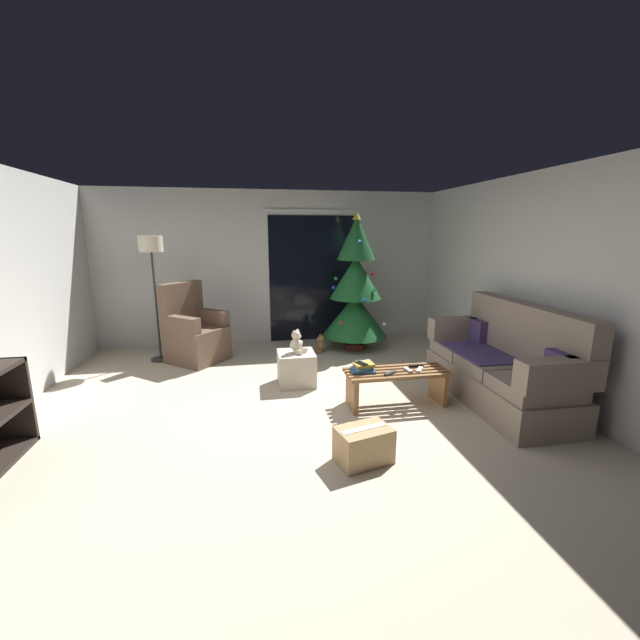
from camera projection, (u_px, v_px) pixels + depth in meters
ground_plane at (293, 419)px, 3.94m from camera, size 7.00×7.00×0.00m
wall_back at (272, 268)px, 6.61m from camera, size 5.72×0.12×2.50m
wall_right at (560, 288)px, 4.16m from camera, size 0.12×6.00×2.50m
patio_door_frame at (314, 276)px, 6.69m from camera, size 1.60×0.02×2.20m
patio_door_glass at (314, 279)px, 6.69m from camera, size 1.50×0.02×2.10m
couch at (503, 366)px, 4.31m from camera, size 0.81×1.95×1.08m
coffee_table at (396, 382)px, 4.22m from camera, size 1.10×0.40×0.39m
remote_graphite at (390, 373)px, 4.08m from camera, size 0.15×0.12×0.02m
remote_white at (420, 370)px, 4.19m from camera, size 0.13×0.15×0.02m
remote_black at (416, 366)px, 4.32m from camera, size 0.16×0.04×0.02m
remote_silver at (408, 370)px, 4.19m from camera, size 0.06×0.16×0.02m
book_stack at (363, 368)px, 4.15m from camera, size 0.26×0.23×0.09m
cell_phone at (361, 363)px, 4.13m from camera, size 0.12×0.16×0.01m
christmas_tree at (355, 290)px, 6.15m from camera, size 1.01×1.01×2.13m
armchair at (194, 334)px, 5.68m from camera, size 0.96×0.96×1.13m
floor_lamp at (152, 256)px, 5.45m from camera, size 0.32×0.32×1.78m
ottoman at (296, 368)px, 4.82m from camera, size 0.44×0.44×0.40m
teddy_bear_cream at (297, 343)px, 4.74m from camera, size 0.22×0.21×0.29m
teddy_bear_chestnut_by_tree at (320, 345)px, 6.12m from camera, size 0.20×0.20×0.29m
cardboard_box_taped_mid_floor at (364, 445)px, 3.19m from camera, size 0.49×0.38×0.29m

